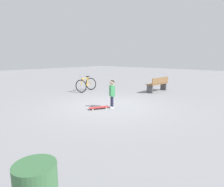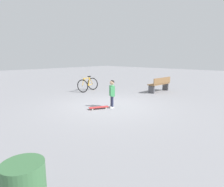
# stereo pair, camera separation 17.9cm
# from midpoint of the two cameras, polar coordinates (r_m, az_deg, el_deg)

# --- Properties ---
(ground_plane) EXTENTS (50.00, 50.00, 0.00)m
(ground_plane) POSITION_cam_midpoint_polar(r_m,az_deg,el_deg) (7.76, -0.32, -3.56)
(ground_plane) COLOR gray
(child_person) EXTENTS (0.28, 0.34, 1.06)m
(child_person) POSITION_cam_midpoint_polar(r_m,az_deg,el_deg) (7.31, 0.69, 0.82)
(child_person) COLOR #2D3351
(child_person) RESTS_ON ground
(skateboard) EXTENTS (0.50, 0.75, 0.07)m
(skateboard) POSITION_cam_midpoint_polar(r_m,az_deg,el_deg) (7.26, -3.21, -4.09)
(skateboard) COLOR #B22D2D
(skateboard) RESTS_ON ground
(bicycle_near) EXTENTS (0.99, 1.23, 0.85)m
(bicycle_near) POSITION_cam_midpoint_polar(r_m,az_deg,el_deg) (11.08, -6.68, 2.68)
(bicycle_near) COLOR black
(bicycle_near) RESTS_ON ground
(street_bench) EXTENTS (0.53, 1.62, 0.80)m
(street_bench) POSITION_cam_midpoint_polar(r_m,az_deg,el_deg) (11.11, 14.32, 2.67)
(street_bench) COLOR brown
(street_bench) RESTS_ON ground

